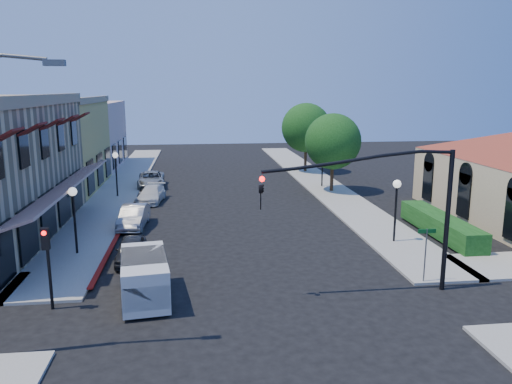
{
  "coord_description": "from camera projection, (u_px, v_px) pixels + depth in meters",
  "views": [
    {
      "loc": [
        -2.33,
        -17.42,
        8.43
      ],
      "look_at": [
        1.07,
        10.36,
        2.6
      ],
      "focal_mm": 35.0,
      "sensor_mm": 36.0,
      "label": 1
    }
  ],
  "objects": [
    {
      "name": "sidewalk_right",
      "position": [
        316.0,
        180.0,
        46.18
      ],
      "size": [
        3.5,
        50.0,
        0.12
      ],
      "primitive_type": "cube",
      "color": "gray",
      "rests_on": "ground"
    },
    {
      "name": "parked_car_d",
      "position": [
        151.0,
        179.0,
        43.31
      ],
      "size": [
        2.44,
        4.9,
        1.33
      ],
      "primitive_type": "imported",
      "rotation": [
        0.0,
        0.0,
        0.05
      ],
      "color": "gray",
      "rests_on": "ground"
    },
    {
      "name": "yellow_stucco_building",
      "position": [
        36.0,
        145.0,
        41.57
      ],
      "size": [
        10.0,
        12.0,
        7.6
      ],
      "primitive_type": "cube",
      "color": "tan",
      "rests_on": "ground"
    },
    {
      "name": "secondary_signal",
      "position": [
        47.0,
        253.0,
        18.86
      ],
      "size": [
        0.28,
        0.42,
        3.32
      ],
      "color": "black",
      "rests_on": "ground"
    },
    {
      "name": "lamppost_left_near",
      "position": [
        73.0,
        204.0,
        25.12
      ],
      "size": [
        0.44,
        0.44,
        3.57
      ],
      "color": "black",
      "rests_on": "ground"
    },
    {
      "name": "lamppost_right_near",
      "position": [
        396.0,
        195.0,
        27.15
      ],
      "size": [
        0.44,
        0.44,
        3.57
      ],
      "color": "black",
      "rests_on": "ground"
    },
    {
      "name": "signal_mast_arm",
      "position": [
        399.0,
        197.0,
        20.24
      ],
      "size": [
        8.01,
        0.39,
        6.0
      ],
      "color": "black",
      "rests_on": "ground"
    },
    {
      "name": "street_tree_b",
      "position": [
        306.0,
        128.0,
        50.13
      ],
      "size": [
        4.94,
        4.94,
        7.02
      ],
      "color": "black",
      "rests_on": "ground"
    },
    {
      "name": "white_van",
      "position": [
        145.0,
        275.0,
        20.07
      ],
      "size": [
        2.27,
        4.27,
        1.81
      ],
      "color": "silver",
      "rests_on": "ground"
    },
    {
      "name": "street_name_sign",
      "position": [
        426.0,
        247.0,
        21.6
      ],
      "size": [
        0.8,
        0.06,
        2.5
      ],
      "color": "#595B5E",
      "rests_on": "ground"
    },
    {
      "name": "curb_red_strip",
      "position": [
        109.0,
        254.0,
        25.87
      ],
      "size": [
        0.25,
        10.0,
        0.06
      ],
      "primitive_type": "cube",
      "color": "maroon",
      "rests_on": "ground"
    },
    {
      "name": "street_tree_a",
      "position": [
        333.0,
        141.0,
        40.49
      ],
      "size": [
        4.56,
        4.56,
        6.48
      ],
      "color": "black",
      "rests_on": "ground"
    },
    {
      "name": "ground",
      "position": [
        261.0,
        315.0,
        18.92
      ],
      "size": [
        120.0,
        120.0,
        0.0
      ],
      "primitive_type": "plane",
      "color": "black",
      "rests_on": "ground"
    },
    {
      "name": "lamppost_right_far",
      "position": [
        323.0,
        156.0,
        42.69
      ],
      "size": [
        0.44,
        0.44,
        3.57
      ],
      "color": "black",
      "rests_on": "ground"
    },
    {
      "name": "lamppost_left_far",
      "position": [
        116.0,
        163.0,
        38.73
      ],
      "size": [
        0.44,
        0.44,
        3.57
      ],
      "color": "black",
      "rests_on": "ground"
    },
    {
      "name": "parked_car_b",
      "position": [
        134.0,
        217.0,
        30.69
      ],
      "size": [
        1.71,
        4.24,
        1.37
      ],
      "primitive_type": "imported",
      "rotation": [
        0.0,
        0.0,
        -0.06
      ],
      "color": "#9EA0A3",
      "rests_on": "ground"
    },
    {
      "name": "hedge",
      "position": [
        440.0,
        236.0,
        29.06
      ],
      "size": [
        1.4,
        8.0,
        1.1
      ],
      "primitive_type": "cube",
      "color": "#134212",
      "rests_on": "ground"
    },
    {
      "name": "sidewalk_left",
      "position": [
        123.0,
        185.0,
        44.1
      ],
      "size": [
        3.5,
        50.0,
        0.12
      ],
      "primitive_type": "cube",
      "color": "gray",
      "rests_on": "ground"
    },
    {
      "name": "pink_stucco_building",
      "position": [
        71.0,
        135.0,
        53.29
      ],
      "size": [
        10.0,
        12.0,
        7.0
      ],
      "primitive_type": "cube",
      "color": "#D5A7A1",
      "rests_on": "ground"
    },
    {
      "name": "parked_car_a",
      "position": [
        131.0,
        250.0,
        24.64
      ],
      "size": [
        1.49,
        3.56,
        1.2
      ],
      "primitive_type": "imported",
      "rotation": [
        0.0,
        0.0,
        0.02
      ],
      "color": "#232325",
      "rests_on": "ground"
    },
    {
      "name": "parked_car_c",
      "position": [
        151.0,
        194.0,
        37.55
      ],
      "size": [
        2.2,
        4.3,
        1.2
      ],
      "primitive_type": "imported",
      "rotation": [
        0.0,
        0.0,
        -0.13
      ],
      "color": "silver",
      "rests_on": "ground"
    }
  ]
}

